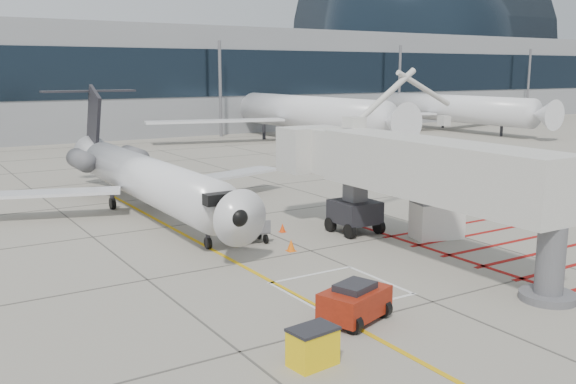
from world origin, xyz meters
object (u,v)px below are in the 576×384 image
regional_jet (158,159)px  jet_bridge (434,181)px  pushback_tug (355,301)px  spill_bin (313,346)px

regional_jet → jet_bridge: bearing=-59.3°
jet_bridge → pushback_tug: 8.82m
pushback_tug → spill_bin: bearing=-165.5°
regional_jet → pushback_tug: 17.43m
regional_jet → jet_bridge: size_ratio=1.53×
regional_jet → spill_bin: 19.61m
regional_jet → pushback_tug: (0.31, -17.19, -2.87)m
pushback_tug → regional_jet: bearing=72.6°
pushback_tug → spill_bin: 3.66m
regional_jet → jet_bridge: (7.68, -13.30, -0.00)m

